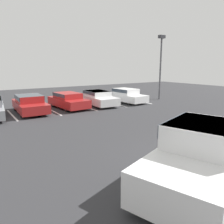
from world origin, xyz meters
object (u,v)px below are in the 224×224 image
object	(u,v)px
parked_sedan_b	(30,103)
light_post	(161,59)
parked_sedan_e	(126,95)
pickup_truck	(207,151)
parked_sedan_d	(97,97)
parked_sedan_c	(68,100)

from	to	relation	value
parked_sedan_b	light_post	bearing A→B (deg)	89.69
parked_sedan_e	light_post	distance (m)	5.26
pickup_truck	parked_sedan_d	world-z (taller)	pickup_truck
parked_sedan_d	light_post	size ratio (longest dim) A/B	0.73
parked_sedan_b	parked_sedan_d	world-z (taller)	parked_sedan_b
pickup_truck	parked_sedan_b	xyz separation A→B (m)	(-2.05, 12.94, -0.21)
pickup_truck	parked_sedan_d	distance (m)	13.44
pickup_truck	light_post	distance (m)	16.72
parked_sedan_d	parked_sedan_e	xyz separation A→B (m)	(2.99, -0.18, 0.01)
parked_sedan_c	parked_sedan_b	bearing A→B (deg)	-93.63
pickup_truck	parked_sedan_c	world-z (taller)	pickup_truck
parked_sedan_c	light_post	xyz separation A→B (m)	(9.76, -0.53, 3.33)
pickup_truck	parked_sedan_c	size ratio (longest dim) A/B	1.46
parked_sedan_e	light_post	world-z (taller)	light_post
parked_sedan_c	light_post	world-z (taller)	light_post
parked_sedan_e	parked_sedan_c	bearing A→B (deg)	-96.73
pickup_truck	parked_sedan_e	distance (m)	14.38
parked_sedan_b	parked_sedan_c	xyz separation A→B (m)	(3.01, 0.05, -0.02)
light_post	parked_sedan_b	bearing A→B (deg)	177.85
pickup_truck	parked_sedan_e	size ratio (longest dim) A/B	1.46
parked_sedan_c	light_post	bearing A→B (deg)	82.32
parked_sedan_b	parked_sedan_c	world-z (taller)	parked_sedan_b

